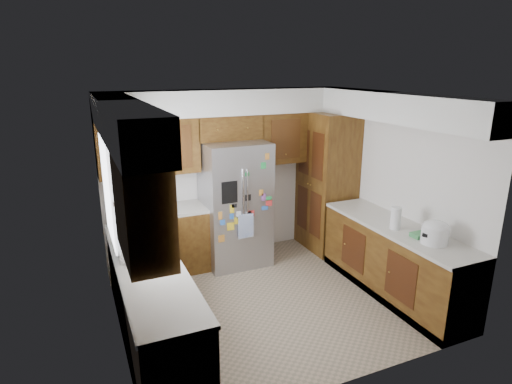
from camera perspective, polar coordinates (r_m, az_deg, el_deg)
floor at (r=5.52m, az=1.93°, el=-14.10°), size 3.60×3.60×0.00m
room_shell at (r=5.14m, az=-0.69°, el=5.40°), size 3.64×3.24×2.52m
left_counter_run at (r=4.98m, az=-12.81°, el=-12.55°), size 1.36×3.20×0.92m
right_counter_run at (r=5.74m, az=17.94°, el=-8.99°), size 0.63×2.25×0.92m
pantry at (r=6.73m, az=9.39°, el=1.30°), size 0.60×0.90×2.15m
fridge at (r=6.17m, az=-2.79°, el=-1.58°), size 0.90×0.79×1.80m
bridge_cabinet at (r=6.14m, az=-3.68°, el=8.62°), size 0.96×0.34×0.35m
fridge_top_items at (r=6.06m, az=-3.86°, el=11.26°), size 0.74×0.30×0.25m
sink_assembly at (r=4.78m, az=-15.02°, el=-6.53°), size 0.52×0.74×0.37m
left_counter_clutter at (r=5.45m, az=-16.11°, el=-3.05°), size 0.32×0.79×0.38m
rice_cooker at (r=5.12m, az=22.78°, el=-4.90°), size 0.31×0.29×0.26m
paper_towel at (r=5.39m, az=18.14°, el=-3.33°), size 0.12×0.12×0.28m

